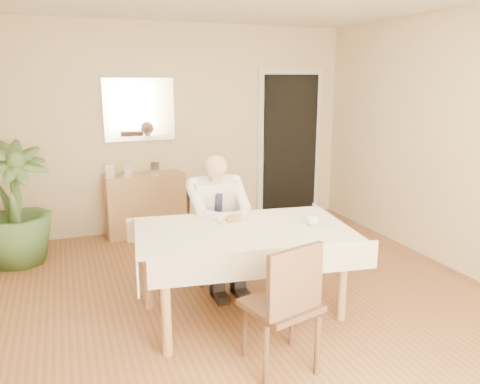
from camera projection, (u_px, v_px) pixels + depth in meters
name	position (u px, v px, depth m)	size (l,w,h in m)	color
room	(256.00, 159.00, 3.72)	(5.00, 5.02, 2.60)	brown
doorway	(290.00, 146.00, 6.56)	(0.96, 0.07, 2.10)	silver
mirror	(139.00, 110.00, 5.72)	(0.86, 0.04, 0.76)	silver
dining_table	(243.00, 238.00, 3.77)	(1.85, 1.25, 0.75)	#9F7C4D
chair_far	(211.00, 228.00, 4.61)	(0.43, 0.43, 0.87)	#41291B
chair_near	(286.00, 300.00, 3.04)	(0.53, 0.54, 0.92)	#41291B
seated_man	(220.00, 216.00, 4.30)	(0.48, 0.72, 1.24)	white
plate	(233.00, 221.00, 3.91)	(0.26, 0.26, 0.02)	white
food	(233.00, 219.00, 3.91)	(0.14, 0.14, 0.06)	#945D39
knife	(240.00, 221.00, 3.87)	(0.01, 0.01, 0.13)	silver
fork	(231.00, 222.00, 3.84)	(0.01, 0.01, 0.13)	silver
coffee_mug	(313.00, 220.00, 3.82)	(0.11, 0.11, 0.09)	white
sideboard	(146.00, 204.00, 5.86)	(0.96, 0.33, 0.77)	#9F7C4D
photo_frame_left	(110.00, 171.00, 5.63)	(0.10, 0.02, 0.14)	silver
photo_frame_center	(128.00, 169.00, 5.72)	(0.10, 0.02, 0.14)	silver
photo_frame_right	(155.00, 168.00, 5.83)	(0.10, 0.02, 0.14)	silver
potted_palm	(14.00, 204.00, 4.87)	(0.72, 0.72, 1.29)	#3A592B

